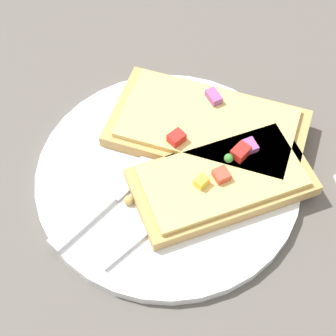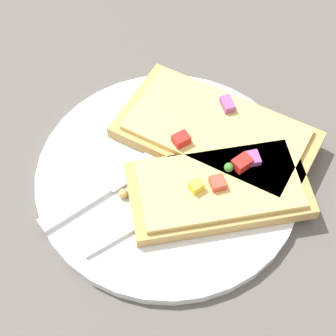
% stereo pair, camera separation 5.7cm
% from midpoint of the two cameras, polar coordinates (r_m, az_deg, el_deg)
% --- Properties ---
extents(ground_plane, '(4.00, 4.00, 0.00)m').
position_cam_midpoint_polar(ground_plane, '(0.59, 2.76, -1.39)').
color(ground_plane, '#56514C').
extents(plate, '(0.27, 0.27, 0.01)m').
position_cam_midpoint_polar(plate, '(0.58, 2.79, -1.08)').
color(plate, white).
rests_on(plate, ground).
extents(fork, '(0.19, 0.12, 0.01)m').
position_cam_midpoint_polar(fork, '(0.56, 4.66, -3.00)').
color(fork, silver).
rests_on(fork, plate).
extents(knife, '(0.18, 0.13, 0.01)m').
position_cam_midpoint_polar(knife, '(0.57, -2.68, -1.66)').
color(knife, silver).
rests_on(knife, plate).
extents(pizza_slice_main, '(0.23, 0.20, 0.03)m').
position_cam_midpoint_polar(pizza_slice_main, '(0.60, 7.64, 3.32)').
color(pizza_slice_main, tan).
rests_on(pizza_slice_main, plate).
extents(pizza_slice_corner, '(0.19, 0.11, 0.03)m').
position_cam_midpoint_polar(pizza_slice_corner, '(0.56, 8.08, -2.28)').
color(pizza_slice_corner, tan).
rests_on(pizza_slice_corner, plate).
extents(crumb_scatter, '(0.11, 0.08, 0.01)m').
position_cam_midpoint_polar(crumb_scatter, '(0.58, 4.44, 0.37)').
color(crumb_scatter, '#9F9C4A').
rests_on(crumb_scatter, plate).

